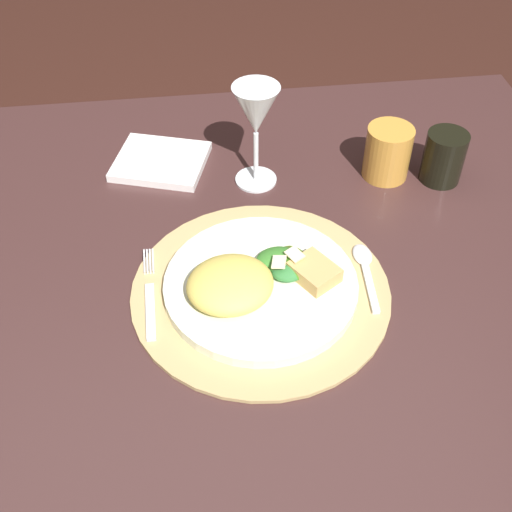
# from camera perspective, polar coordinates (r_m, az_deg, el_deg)

# --- Properties ---
(ground_plane) EXTENTS (6.00, 6.00, 0.00)m
(ground_plane) POSITION_cam_1_polar(r_m,az_deg,el_deg) (1.54, -1.81, -19.90)
(ground_plane) COLOR #371C15
(dining_table) EXTENTS (1.19, 0.88, 0.74)m
(dining_table) POSITION_cam_1_polar(r_m,az_deg,el_deg) (1.04, -2.53, -5.94)
(dining_table) COLOR #3D2523
(dining_table) RESTS_ON ground
(placemat) EXTENTS (0.35, 0.35, 0.01)m
(placemat) POSITION_cam_1_polar(r_m,az_deg,el_deg) (0.87, 0.41, -3.11)
(placemat) COLOR tan
(placemat) RESTS_ON dining_table
(dinner_plate) EXTENTS (0.26, 0.26, 0.02)m
(dinner_plate) POSITION_cam_1_polar(r_m,az_deg,el_deg) (0.86, 0.42, -2.62)
(dinner_plate) COLOR silver
(dinner_plate) RESTS_ON placemat
(pasta_serving) EXTENTS (0.14, 0.13, 0.04)m
(pasta_serving) POSITION_cam_1_polar(r_m,az_deg,el_deg) (0.82, -2.24, -2.53)
(pasta_serving) COLOR #E0C659
(pasta_serving) RESTS_ON dinner_plate
(salad_greens) EXTENTS (0.08, 0.08, 0.03)m
(salad_greens) POSITION_cam_1_polar(r_m,az_deg,el_deg) (0.86, 2.69, -0.68)
(salad_greens) COLOR #4C701B
(salad_greens) RESTS_ON dinner_plate
(bread_piece) EXTENTS (0.07, 0.08, 0.02)m
(bread_piece) POSITION_cam_1_polar(r_m,az_deg,el_deg) (0.85, 5.18, -1.41)
(bread_piece) COLOR tan
(bread_piece) RESTS_ON dinner_plate
(fork) EXTENTS (0.02, 0.16, 0.00)m
(fork) POSITION_cam_1_polar(r_m,az_deg,el_deg) (0.86, -9.36, -3.59)
(fork) COLOR silver
(fork) RESTS_ON placemat
(spoon) EXTENTS (0.03, 0.13, 0.01)m
(spoon) POSITION_cam_1_polar(r_m,az_deg,el_deg) (0.91, 9.61, -0.80)
(spoon) COLOR silver
(spoon) RESTS_ON placemat
(napkin) EXTENTS (0.18, 0.16, 0.01)m
(napkin) POSITION_cam_1_polar(r_m,az_deg,el_deg) (1.09, -8.42, 8.28)
(napkin) COLOR white
(napkin) RESTS_ON dining_table
(wine_glass) EXTENTS (0.07, 0.07, 0.17)m
(wine_glass) POSITION_cam_1_polar(r_m,az_deg,el_deg) (0.98, -0.00, 12.41)
(wine_glass) COLOR silver
(wine_glass) RESTS_ON dining_table
(amber_tumbler) EXTENTS (0.07, 0.07, 0.09)m
(amber_tumbler) POSITION_cam_1_polar(r_m,az_deg,el_deg) (1.06, 11.57, 8.96)
(amber_tumbler) COLOR gold
(amber_tumbler) RESTS_ON dining_table
(dark_tumbler) EXTENTS (0.07, 0.07, 0.08)m
(dark_tumbler) POSITION_cam_1_polar(r_m,az_deg,el_deg) (1.07, 16.27, 8.40)
(dark_tumbler) COLOR black
(dark_tumbler) RESTS_ON dining_table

